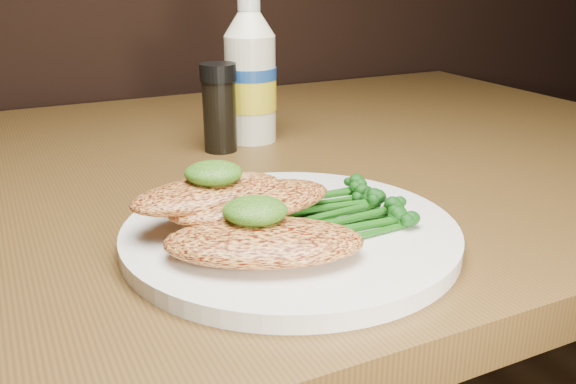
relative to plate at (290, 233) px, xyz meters
name	(u,v)px	position (x,y,z in m)	size (l,w,h in m)	color
plate	(290,233)	(0.00, 0.00, 0.00)	(0.28, 0.28, 0.01)	white
chicken_front	(264,242)	(-0.04, -0.04, 0.02)	(0.15, 0.08, 0.02)	#E39A48
chicken_mid	(251,202)	(-0.03, 0.02, 0.03)	(0.14, 0.07, 0.02)	#E39A48
chicken_back	(208,193)	(-0.06, 0.03, 0.03)	(0.13, 0.07, 0.02)	#E39A48
pesto_front	(255,211)	(-0.04, -0.02, 0.04)	(0.05, 0.05, 0.02)	#163808
pesto_back	(213,173)	(-0.05, 0.03, 0.05)	(0.05, 0.04, 0.02)	#163808
broccolini_bundle	(331,207)	(0.04, 0.00, 0.02)	(0.14, 0.11, 0.02)	#195312
mayo_bottle	(250,68)	(0.09, 0.30, 0.09)	(0.07, 0.07, 0.19)	white
pepper_grinder	(219,108)	(0.04, 0.28, 0.05)	(0.04, 0.04, 0.11)	black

